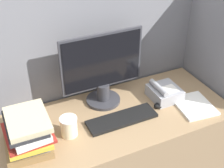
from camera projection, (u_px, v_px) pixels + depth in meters
name	position (u px, v px, depth m)	size (l,w,h in m)	color
cubicle_panel_rear	(92.00, 88.00, 2.20)	(1.89, 0.04, 1.43)	slate
cubicle_panel_right	(210.00, 85.00, 2.23)	(0.04, 0.70, 1.43)	slate
desk	(113.00, 158.00, 2.12)	(1.49, 0.64, 0.72)	#937551
monitor	(103.00, 72.00, 1.94)	(0.53, 0.22, 0.48)	#333338
keyboard	(122.00, 119.00, 1.89)	(0.44, 0.14, 0.02)	black
mouse	(158.00, 105.00, 1.99)	(0.06, 0.05, 0.03)	black
coffee_cup	(69.00, 126.00, 1.76)	(0.10, 0.10, 0.12)	beige
book_stack	(27.00, 134.00, 1.65)	(0.26, 0.31, 0.20)	olive
desk_telephone	(164.00, 93.00, 2.07)	(0.19, 0.20, 0.12)	#99999E
paper_pile	(194.00, 106.00, 2.01)	(0.25, 0.29, 0.01)	white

